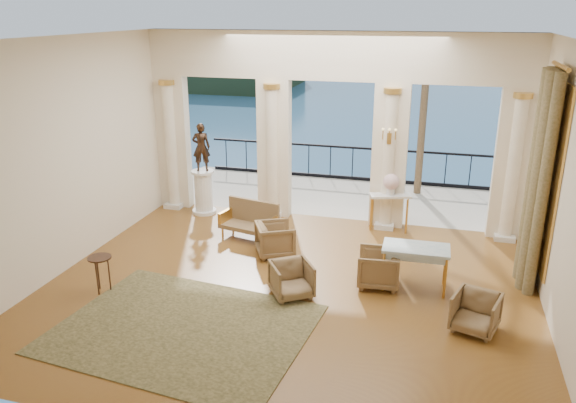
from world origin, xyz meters
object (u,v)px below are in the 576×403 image
(armchair_b, at_px, (476,311))
(console_table, at_px, (390,201))
(armchair_a, at_px, (292,278))
(armchair_d, at_px, (275,238))
(armchair_c, at_px, (378,266))
(settee, at_px, (250,220))
(side_table, at_px, (100,262))
(statue, at_px, (201,147))
(game_table, at_px, (416,251))
(pedestal, at_px, (204,193))

(armchair_b, distance_m, console_table, 4.45)
(armchair_a, bearing_deg, armchair_b, -39.64)
(armchair_b, height_order, armchair_d, armchair_d)
(armchair_c, distance_m, settee, 3.44)
(armchair_d, bearing_deg, side_table, 105.27)
(console_table, bearing_deg, statue, 163.46)
(armchair_a, height_order, game_table, game_table)
(armchair_d, bearing_deg, pedestal, 23.68)
(armchair_a, relative_size, console_table, 0.72)
(statue, bearing_deg, pedestal, -19.19)
(armchair_b, distance_m, statue, 7.72)
(armchair_a, distance_m, console_table, 3.99)
(game_table, bearing_deg, side_table, -164.25)
(statue, bearing_deg, settee, 124.05)
(armchair_d, height_order, game_table, game_table)
(side_table, bearing_deg, pedestal, 88.64)
(game_table, relative_size, statue, 1.01)
(armchair_b, bearing_deg, armchair_a, -168.78)
(game_table, distance_m, pedestal, 6.09)
(armchair_c, relative_size, console_table, 0.78)
(armchair_c, height_order, game_table, game_table)
(game_table, height_order, statue, statue)
(armchair_b, distance_m, side_table, 6.60)
(settee, height_order, side_table, settee)
(armchair_a, height_order, statue, statue)
(game_table, xyz_separation_m, pedestal, (-5.43, 2.74, -0.21))
(armchair_c, distance_m, armchair_d, 2.41)
(armchair_b, relative_size, side_table, 1.02)
(armchair_a, xyz_separation_m, game_table, (2.12, 0.92, 0.39))
(armchair_b, bearing_deg, console_table, 130.96)
(statue, height_order, side_table, statue)
(game_table, xyz_separation_m, console_table, (-0.76, 2.82, -0.02))
(armchair_a, height_order, console_table, console_table)
(statue, bearing_deg, game_table, 134.04)
(armchair_b, distance_m, pedestal, 7.60)
(statue, bearing_deg, armchair_b, 129.23)
(statue, relative_size, console_table, 1.22)
(console_table, bearing_deg, armchair_b, -83.54)
(pedestal, bearing_deg, armchair_c, -30.52)
(armchair_c, relative_size, statue, 0.64)
(pedestal, relative_size, console_table, 1.13)
(game_table, bearing_deg, armchair_a, -157.74)
(settee, distance_m, side_table, 3.64)
(armchair_d, height_order, console_table, console_table)
(settee, relative_size, console_table, 1.41)
(armchair_a, distance_m, game_table, 2.34)
(armchair_c, height_order, pedestal, pedestal)
(pedestal, bearing_deg, game_table, -26.77)
(armchair_b, xyz_separation_m, settee, (-4.78, 2.71, 0.07))
(armchair_c, bearing_deg, armchair_b, 50.63)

